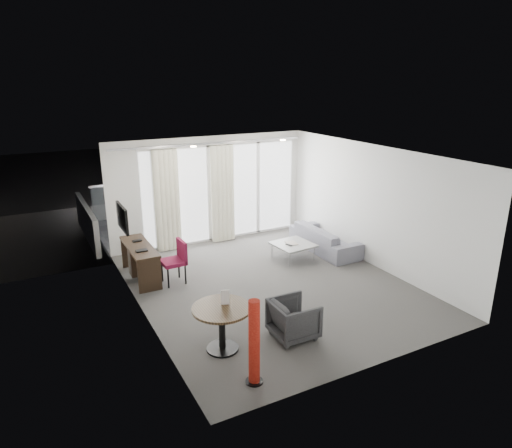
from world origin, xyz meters
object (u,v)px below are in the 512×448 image
round_table (222,329)px  coffee_table (293,251)px  desk_chair (173,262)px  sofa (325,238)px  tub_armchair (294,319)px  rattan_chair_b (252,206)px  rattan_chair_a (215,203)px  desk (140,262)px  red_lamp (254,343)px

round_table → coffee_table: (2.86, 2.56, -0.17)m
desk_chair → sofa: bearing=-1.3°
tub_armchair → rattan_chair_b: rattan_chair_b is taller
rattan_chair_a → rattan_chair_b: 1.11m
round_table → rattan_chair_b: size_ratio=1.14×
rattan_chair_b → tub_armchair: bearing=-111.7°
rattan_chair_a → desk: bearing=-120.2°
desk → coffee_table: desk is taller
sofa → rattan_chair_b: bearing=7.0°
desk_chair → coffee_table: size_ratio=1.06×
desk_chair → coffee_table: desk_chair is taller
desk → rattan_chair_a: size_ratio=1.95×
round_table → tub_armchair: bearing=-9.5°
desk_chair → tub_armchair: 2.99m
desk_chair → sofa: desk_chair is taller
round_table → red_lamp: size_ratio=0.72×
tub_armchair → coffee_table: bearing=-30.6°
desk → desk_chair: 0.74m
desk → sofa: (4.26, -0.44, -0.06)m
desk → red_lamp: size_ratio=1.23×
coffee_table → rattan_chair_b: rattan_chair_b is taller
tub_armchair → coffee_table: tub_armchair is taller
desk → red_lamp: bearing=-83.1°
red_lamp → sofa: 5.23m
round_table → rattan_chair_b: (3.46, 5.75, 0.04)m
desk_chair → rattan_chair_b: 4.60m
sofa → coffee_table: bearing=98.0°
coffee_table → red_lamp: bearing=-128.8°
coffee_table → rattan_chair_a: 3.95m
rattan_chair_b → coffee_table: bearing=-101.0°
tub_armchair → rattan_chair_a: (1.49, 6.69, 0.07)m
round_table → tub_armchair: (1.14, -0.19, -0.04)m
sofa → rattan_chair_a: (-1.20, 3.80, 0.10)m
rattan_chair_a → rattan_chair_b: rattan_chair_b is taller
tub_armchair → rattan_chair_a: 6.86m
coffee_table → sofa: (0.97, 0.14, 0.10)m
desk → desk_chair: desk_chair is taller
red_lamp → tub_armchair: size_ratio=1.79×
desk_chair → sofa: (3.74, 0.09, -0.15)m
desk_chair → round_table: desk_chair is taller
red_lamp → sofa: bearing=43.8°
desk → rattan_chair_b: bearing=33.9°
desk → coffee_table: (3.29, -0.57, -0.17)m
tub_armchair → rattan_chair_b: size_ratio=0.88×
round_table → red_lamp: red_lamp is taller
sofa → rattan_chair_b: 3.08m
round_table → rattan_chair_a: rattan_chair_a is taller
desk_chair → round_table: size_ratio=0.99×
round_table → rattan_chair_b: bearing=59.0°
coffee_table → rattan_chair_a: bearing=93.3°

